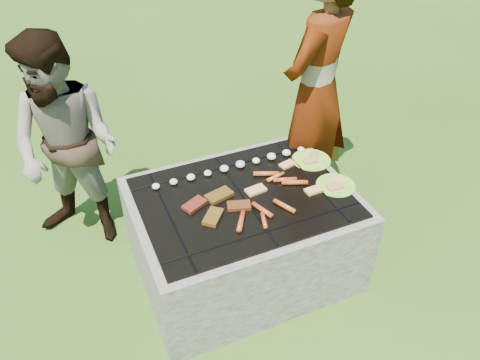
# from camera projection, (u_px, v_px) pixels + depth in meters

# --- Properties ---
(lawn) EXTENTS (60.00, 60.00, 0.00)m
(lawn) POSITION_uv_depth(u_px,v_px,m) (243.00, 267.00, 3.13)
(lawn) COLOR #284711
(lawn) RESTS_ON ground
(fire_pit) EXTENTS (1.30, 1.00, 0.62)m
(fire_pit) POSITION_uv_depth(u_px,v_px,m) (243.00, 237.00, 2.96)
(fire_pit) COLOR #A49D92
(fire_pit) RESTS_ON ground
(mushrooms) EXTENTS (1.05, 0.06, 0.04)m
(mushrooms) POSITION_uv_depth(u_px,v_px,m) (237.00, 165.00, 2.98)
(mushrooms) COLOR #ECE4C8
(mushrooms) RESTS_ON fire_pit
(pork_slabs) EXTENTS (0.39, 0.30, 0.02)m
(pork_slabs) POSITION_uv_depth(u_px,v_px,m) (216.00, 205.00, 2.69)
(pork_slabs) COLOR #9F2E1D
(pork_slabs) RESTS_ON fire_pit
(sausages) EXTENTS (0.57, 0.49, 0.03)m
(sausages) POSITION_uv_depth(u_px,v_px,m) (272.00, 195.00, 2.75)
(sausages) COLOR #BB491E
(sausages) RESTS_ON fire_pit
(bread_on_grate) EXTENTS (0.44, 0.38, 0.02)m
(bread_on_grate) POSITION_uv_depth(u_px,v_px,m) (282.00, 183.00, 2.85)
(bread_on_grate) COLOR #F9DB7F
(bread_on_grate) RESTS_ON fire_pit
(plate_far) EXTENTS (0.25, 0.25, 0.03)m
(plate_far) POSITION_uv_depth(u_px,v_px,m) (311.00, 160.00, 3.06)
(plate_far) COLOR #FBFE3C
(plate_far) RESTS_ON fire_pit
(plate_near) EXTENTS (0.30, 0.30, 0.03)m
(plate_near) POSITION_uv_depth(u_px,v_px,m) (336.00, 186.00, 2.85)
(plate_near) COLOR #CBF53A
(plate_near) RESTS_ON fire_pit
(cook) EXTENTS (0.79, 0.71, 1.82)m
(cook) POSITION_uv_depth(u_px,v_px,m) (316.00, 93.00, 3.18)
(cook) COLOR #A39388
(cook) RESTS_ON ground
(bystander) EXTENTS (0.91, 0.88, 1.47)m
(bystander) POSITION_uv_depth(u_px,v_px,m) (68.00, 148.00, 2.95)
(bystander) COLOR gray
(bystander) RESTS_ON ground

